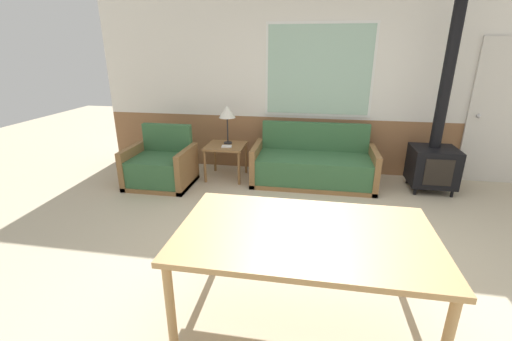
% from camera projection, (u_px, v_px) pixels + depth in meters
% --- Properties ---
extents(ground_plane, '(16.00, 16.00, 0.00)m').
position_uv_depth(ground_plane, '(318.00, 261.00, 3.28)').
color(ground_plane, beige).
extents(wall_back, '(7.20, 0.09, 2.70)m').
position_uv_depth(wall_back, '(324.00, 87.00, 5.25)').
color(wall_back, '#8E603D').
rests_on(wall_back, ground_plane).
extents(couch, '(1.78, 0.81, 0.85)m').
position_uv_depth(couch, '(313.00, 166.00, 5.10)').
color(couch, olive).
rests_on(couch, ground_plane).
extents(armchair, '(0.92, 0.77, 0.85)m').
position_uv_depth(armchair, '(161.00, 167.00, 5.05)').
color(armchair, olive).
rests_on(armchair, ground_plane).
extents(side_table, '(0.58, 0.58, 0.53)m').
position_uv_depth(side_table, '(226.00, 150.00, 5.26)').
color(side_table, olive).
rests_on(side_table, ground_plane).
extents(table_lamp, '(0.25, 0.25, 0.59)m').
position_uv_depth(table_lamp, '(227.00, 113.00, 5.16)').
color(table_lamp, '#262628').
rests_on(table_lamp, side_table).
extents(book_stack, '(0.16, 0.13, 0.02)m').
position_uv_depth(book_stack, '(227.00, 146.00, 5.13)').
color(book_stack, white).
rests_on(book_stack, side_table).
extents(dining_table, '(1.74, 1.03, 0.76)m').
position_uv_depth(dining_table, '(305.00, 240.00, 2.35)').
color(dining_table, tan).
rests_on(dining_table, ground_plane).
extents(wood_stove, '(0.60, 0.56, 2.59)m').
position_uv_depth(wood_stove, '(435.00, 149.00, 4.74)').
color(wood_stove, black).
rests_on(wood_stove, ground_plane).
extents(entry_door, '(0.91, 0.09, 2.08)m').
position_uv_depth(entry_door, '(502.00, 114.00, 4.90)').
color(entry_door, silver).
rests_on(entry_door, ground_plane).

